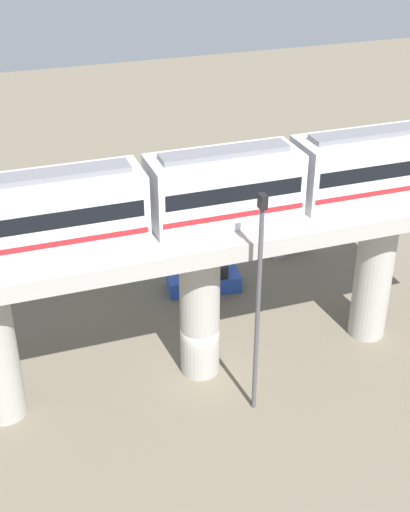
{
  "coord_description": "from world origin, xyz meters",
  "views": [
    {
      "loc": [
        25.79,
        -8.8,
        21.99
      ],
      "look_at": [
        -2.5,
        1.14,
        4.89
      ],
      "focal_mm": 48.91,
      "sensor_mm": 36.0,
      "label": 1
    }
  ],
  "objects_px": {
    "parked_car_blue": "(204,278)",
    "parked_car_silver": "(294,235)",
    "train": "(224,187)",
    "tree_near_viaduct": "(87,199)",
    "signal_post": "(258,299)"
  },
  "relations": [
    {
      "from": "train",
      "to": "signal_post",
      "type": "height_order",
      "value": "train"
    },
    {
      "from": "parked_car_silver",
      "to": "signal_post",
      "type": "distance_m",
      "value": 16.73
    },
    {
      "from": "train",
      "to": "signal_post",
      "type": "distance_m",
      "value": 5.09
    },
    {
      "from": "signal_post",
      "to": "parked_car_blue",
      "type": "bearing_deg",
      "value": 173.29
    },
    {
      "from": "tree_near_viaduct",
      "to": "parked_car_silver",
      "type": "bearing_deg",
      "value": 71.47
    },
    {
      "from": "train",
      "to": "tree_near_viaduct",
      "type": "bearing_deg",
      "value": -165.34
    },
    {
      "from": "parked_car_blue",
      "to": "signal_post",
      "type": "distance_m",
      "value": 11.64
    },
    {
      "from": "train",
      "to": "parked_car_silver",
      "type": "bearing_deg",
      "value": 138.89
    },
    {
      "from": "tree_near_viaduct",
      "to": "train",
      "type": "bearing_deg",
      "value": 14.66
    },
    {
      "from": "train",
      "to": "tree_near_viaduct",
      "type": "xyz_separation_m",
      "value": [
        -14.26,
        -3.73,
        -6.27
      ]
    },
    {
      "from": "parked_car_silver",
      "to": "train",
      "type": "bearing_deg",
      "value": -54.85
    },
    {
      "from": "train",
      "to": "tree_near_viaduct",
      "type": "relative_size",
      "value": 3.98
    },
    {
      "from": "parked_car_blue",
      "to": "parked_car_silver",
      "type": "height_order",
      "value": "same"
    },
    {
      "from": "parked_car_blue",
      "to": "signal_post",
      "type": "relative_size",
      "value": 0.41
    },
    {
      "from": "train",
      "to": "parked_car_blue",
      "type": "relative_size",
      "value": 4.64
    }
  ]
}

